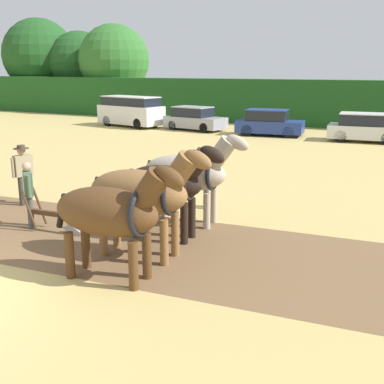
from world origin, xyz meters
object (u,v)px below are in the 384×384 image
object	(u,v)px
draft_horse_lead_left	(111,212)
draft_horse_trail_right	(189,172)
farmer_at_plow	(29,190)
parked_car_center	(364,128)
draft_horse_trail_left	(168,183)
draft_horse_lead_right	(143,193)
parked_car_center_left	(269,123)
tree_center_left	(114,60)
tree_left	(80,63)
tree_far_left	(39,55)
parked_car_left	(194,119)
farmer_beside_team	(206,177)
plow	(60,220)
farmer_onlooker_right	(23,170)
parked_van	(131,111)

from	to	relation	value
draft_horse_lead_left	draft_horse_trail_right	bearing A→B (deg)	89.86
draft_horse_lead_left	farmer_at_plow	size ratio (longest dim) A/B	1.67
parked_car_center	draft_horse_trail_left	bearing A→B (deg)	-101.06
draft_horse_lead_right	parked_car_center_left	bearing A→B (deg)	95.58
tree_center_left	tree_left	bearing A→B (deg)	163.06
tree_far_left	parked_car_center_left	xyz separation A→B (m)	(27.26, -9.45, -4.44)
draft_horse_lead_left	draft_horse_trail_left	xyz separation A→B (m)	(-0.23, 2.49, -0.01)
tree_center_left	farmer_at_plow	distance (m)	33.28
parked_car_left	farmer_beside_team	bearing A→B (deg)	-53.24
tree_left	farmer_at_plow	xyz separation A→B (m)	(22.95, -29.58, -3.50)
parked_car_center_left	plow	bearing A→B (deg)	-94.34
draft_horse_lead_right	parked_car_center_left	xyz separation A→B (m)	(-3.80, 19.73, -0.67)
farmer_beside_team	parked_car_center	size ratio (longest dim) A/B	0.40
farmer_at_plow	farmer_onlooker_right	distance (m)	2.23
tree_left	parked_car_center	distance (m)	30.28
farmer_at_plow	draft_horse_lead_right	bearing A→B (deg)	-55.51
farmer_beside_team	parked_car_left	xyz separation A→B (m)	(-8.57, 16.04, -0.20)
tree_left	farmer_onlooker_right	world-z (taller)	tree_left
draft_horse_lead_right	plow	bearing A→B (deg)	166.71
farmer_beside_team	parked_car_center_left	bearing A→B (deg)	69.49
draft_horse_lead_right	draft_horse_trail_right	world-z (taller)	draft_horse_lead_right
tree_center_left	parked_car_left	distance (m)	15.37
parked_car_left	parked_car_center_left	distance (m)	5.20
plow	parked_car_center	size ratio (longest dim) A/B	0.41
farmer_at_plow	farmer_beside_team	size ratio (longest dim) A/B	1.05
draft_horse_lead_right	parked_car_left	bearing A→B (deg)	108.87
tree_left	farmer_onlooker_right	size ratio (longest dim) A/B	4.18
parked_car_center	draft_horse_trail_right	bearing A→B (deg)	-101.82
farmer_at_plow	parked_car_center_left	size ratio (longest dim) A/B	0.41
plow	farmer_onlooker_right	bearing A→B (deg)	146.32
tree_left	tree_center_left	xyz separation A→B (m)	(5.29, -1.61, 0.17)
tree_center_left	parked_car_center_left	size ratio (longest dim) A/B	1.88
farmer_onlooker_right	parked_car_center_left	size ratio (longest dim) A/B	0.43
plow	parked_car_left	distance (m)	20.63
draft_horse_trail_right	farmer_onlooker_right	bearing A→B (deg)	-177.69
parked_car_left	parked_car_center	size ratio (longest dim) A/B	1.05
tree_center_left	draft_horse_trail_left	distance (m)	34.55
tree_left	draft_horse_lead_left	world-z (taller)	tree_left
tree_center_left	farmer_onlooker_right	xyz separation A→B (m)	(15.97, -26.52, -3.59)
draft_horse_lead_left	farmer_onlooker_right	size ratio (longest dim) A/B	1.57
parked_car_center	tree_far_left	bearing A→B (deg)	158.27
tree_center_left	parked_van	xyz separation A→B (m)	(7.46, -8.52, -3.58)
draft_horse_lead_left	parked_car_center_left	distance (m)	21.35
draft_horse_trail_left	parked_car_left	distance (m)	20.78
tree_center_left	draft_horse_lead_right	distance (m)	35.60
plow	parked_car_center	xyz separation A→B (m)	(4.35, 19.34, 0.43)
tree_left	parked_car_center	world-z (taller)	tree_left
tree_center_left	farmer_beside_team	size ratio (longest dim) A/B	4.86
draft_horse_lead_right	plow	world-z (taller)	draft_horse_lead_right
plow	parked_car_center_left	xyz separation A→B (m)	(-1.10, 19.35, 0.43)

